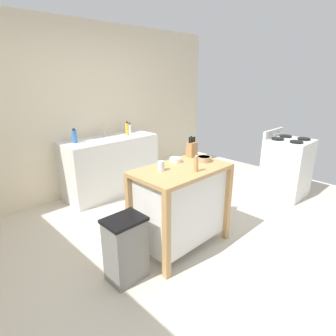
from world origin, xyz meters
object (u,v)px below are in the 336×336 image
pepper_grinder (196,164)px  bowl_ceramic_wide (175,160)px  drinking_cup (161,166)px  sink_faucet (104,130)px  kitchen_island (181,204)px  bottle_hand_soap (129,128)px  stove (286,167)px  bowl_ceramic_small (204,159)px  bottle_dish_soap (127,129)px  bottle_spray_cleaner (74,136)px  knife_block (192,149)px  trash_bin (126,249)px

pepper_grinder → bowl_ceramic_wide: bearing=77.5°
drinking_cup → sink_faucet: (0.50, 1.87, 0.04)m
kitchen_island → pepper_grinder: pepper_grinder is taller
kitchen_island → drinking_cup: bearing=157.7°
kitchen_island → bottle_hand_soap: bearing=68.1°
stove → bowl_ceramic_wide: bearing=169.3°
kitchen_island → bowl_ceramic_small: size_ratio=6.28×
bottle_dish_soap → bottle_spray_cleaner: (-0.86, 0.09, -0.01)m
bottle_dish_soap → kitchen_island: bearing=-109.3°
knife_block → trash_bin: size_ratio=0.39×
trash_bin → stove: bearing=-3.8°
bowl_ceramic_wide → drinking_cup: 0.33m
bowl_ceramic_wide → sink_faucet: (0.19, 1.77, 0.07)m
bowl_ceramic_small → bottle_hand_soap: (0.42, 1.93, 0.03)m
stove → bottle_hand_soap: bearing=123.9°
kitchen_island → knife_block: bearing=27.5°
knife_block → bottle_spray_cleaner: 1.79m
bottle_spray_cleaner → bottle_dish_soap: bearing=-6.1°
sink_faucet → bottle_dish_soap: bearing=-27.0°
bottle_hand_soap → bottle_spray_cleaner: bearing=-177.8°
bowl_ceramic_small → drinking_cup: bearing=170.0°
pepper_grinder → bottle_spray_cleaner: (-0.26, 2.05, 0.00)m
pepper_grinder → trash_bin: size_ratio=0.27×
knife_block → drinking_cup: (-0.60, -0.12, -0.04)m
trash_bin → kitchen_island: bearing=1.0°
bottle_dish_soap → bottle_spray_cleaner: bearing=173.9°
knife_block → bottle_dish_soap: knife_block is taller
bottle_hand_soap → bowl_ceramic_small: bearing=-102.2°
pepper_grinder → bottle_dish_soap: size_ratio=0.76×
kitchen_island → knife_block: (0.39, 0.21, 0.50)m
bowl_ceramic_small → sink_faucet: sink_faucet is taller
drinking_cup → bottle_hand_soap: bearing=61.9°
kitchen_island → bottle_dish_soap: size_ratio=4.64×
kitchen_island → trash_bin: 0.78m
drinking_cup → bowl_ceramic_wide: bearing=18.2°
knife_block → bottle_dish_soap: (0.23, 1.58, -0.00)m
kitchen_island → bowl_ceramic_wide: bearing=61.1°
bottle_spray_cleaner → trash_bin: bearing=-105.4°
bowl_ceramic_wide → bottle_dish_soap: size_ratio=0.60×
bottle_dish_soap → stove: (1.57, -1.99, -0.55)m
kitchen_island → bottle_spray_cleaner: (-0.23, 1.88, 0.49)m
trash_bin → sink_faucet: sink_faucet is taller
knife_block → stove: (1.80, -0.41, -0.55)m
kitchen_island → trash_bin: kitchen_island is taller
sink_faucet → bottle_spray_cleaner: sink_faucet is taller
bowl_ceramic_wide → bottle_spray_cleaner: bearing=101.3°
bowl_ceramic_wide → bottle_spray_cleaner: size_ratio=0.64×
drinking_cup → bottle_dish_soap: 1.90m
stove → bottle_dish_soap: bearing=128.2°
drinking_cup → sink_faucet: sink_faucet is taller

